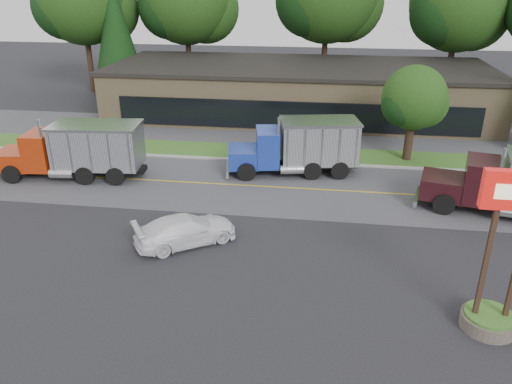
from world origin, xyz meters
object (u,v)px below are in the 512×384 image
Objects in this scene: rally_car at (186,230)px; dump_truck_red at (78,149)px; bilo_sign at (498,279)px; dump_truck_blue at (301,145)px.

dump_truck_red is at bearing 15.95° from rally_car.
rally_car is at bearing 160.18° from bilo_sign.
dump_truck_red is 1.10× the size of dump_truck_blue.
dump_truck_blue is (-7.47, 14.04, -0.22)m from bilo_sign.
dump_truck_blue is 10.79m from rally_car.
dump_truck_blue is at bearing -174.10° from dump_truck_red.
rally_car is (-12.16, 4.38, -1.34)m from bilo_sign.
dump_truck_red is 1.92× the size of rally_car.
dump_truck_blue is at bearing -60.37° from rally_car.
rally_car is at bearing 53.62° from dump_truck_blue.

